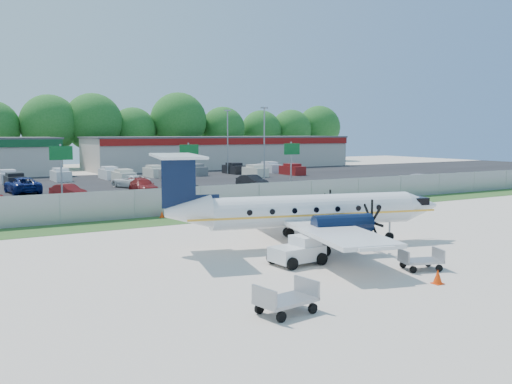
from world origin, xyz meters
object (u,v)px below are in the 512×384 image
aircraft (307,211)px  pushback_tug (299,251)px  baggage_cart_near (421,260)px  baggage_cart_far (286,299)px

aircraft → pushback_tug: aircraft is taller
baggage_cart_near → aircraft: bearing=100.5°
pushback_tug → baggage_cart_near: 5.33m
aircraft → baggage_cart_near: (1.25, -6.77, -1.45)m
aircraft → pushback_tug: 4.37m
pushback_tug → baggage_cart_near: pushback_tug is taller
baggage_cart_far → aircraft: bearing=51.2°
pushback_tug → baggage_cart_near: size_ratio=1.23×
aircraft → baggage_cart_far: 11.42m
aircraft → baggage_cart_near: 7.04m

